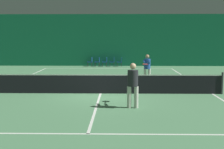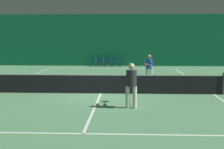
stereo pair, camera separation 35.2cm
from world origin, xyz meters
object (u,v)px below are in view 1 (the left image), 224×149
tennis_net (100,83)px  courtside_chair_0 (91,61)px  courtside_chair_2 (105,61)px  courtside_chair_1 (98,61)px  courtside_chair_3 (113,61)px  player_far (147,66)px  courtside_chair_4 (120,61)px  player_near (133,82)px

tennis_net → courtside_chair_0: tennis_net is taller
courtside_chair_2 → courtside_chair_1: bearing=-90.0°
courtside_chair_3 → courtside_chair_0: bearing=-90.0°
tennis_net → player_far: (2.63, 3.85, 0.48)m
courtside_chair_0 → courtside_chair_3: bearing=90.0°
tennis_net → courtside_chair_4: tennis_net is taller
player_far → courtside_chair_0: (-4.35, 9.98, -0.50)m
player_far → courtside_chair_1: (-3.66, 9.98, -0.50)m
courtside_chair_4 → courtside_chair_1: bearing=-90.0°
player_near → player_far: 6.97m
courtside_chair_3 → courtside_chair_4: (0.69, 0.00, 0.00)m
tennis_net → courtside_chair_3: size_ratio=14.29×
courtside_chair_0 → courtside_chair_3: size_ratio=1.00×
courtside_chair_0 → courtside_chair_2: same height
courtside_chair_2 → tennis_net: bearing=1.4°
player_near → player_far: size_ratio=1.05×
courtside_chair_1 → courtside_chair_4: bearing=90.0°
player_near → courtside_chair_0: size_ratio=2.11×
courtside_chair_0 → player_near: bearing=10.6°
player_near → courtside_chair_0: 17.16m
courtside_chair_3 → tennis_net: bearing=-1.5°
player_far → player_near: bearing=2.7°
player_near → courtside_chair_4: size_ratio=2.11×
tennis_net → courtside_chair_2: bearing=91.4°
courtside_chair_0 → courtside_chair_4: bearing=90.0°
courtside_chair_3 → courtside_chair_4: bearing=90.0°
player_near → courtside_chair_2: (-1.78, 16.85, -0.55)m
tennis_net → courtside_chair_0: (-1.72, 13.83, -0.03)m
player_far → courtside_chair_2: size_ratio=2.02×
tennis_net → courtside_chair_2: (-0.34, 13.83, -0.03)m
courtside_chair_2 → courtside_chair_4: size_ratio=1.00×
tennis_net → courtside_chair_3: bearing=88.5°
player_near → player_far: player_near is taller
player_far → courtside_chair_3: player_far is taller
player_near → courtside_chair_4: player_near is taller
player_near → courtside_chair_3: bearing=6.4°
tennis_net → courtside_chair_3: 13.84m
tennis_net → player_near: player_near is taller
courtside_chair_0 → courtside_chair_4: (2.77, 0.00, 0.00)m
courtside_chair_3 → player_far: bearing=12.9°
player_near → player_far: (1.19, 6.87, -0.04)m
player_near → courtside_chair_0: (-3.17, 16.85, -0.55)m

